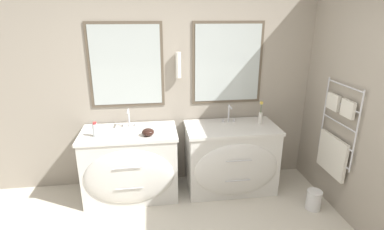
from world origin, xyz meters
TOP-DOWN VIEW (x-y plane):
  - wall_back at (0.00, 1.90)m, footprint 5.21×0.15m
  - wall_right at (1.83, 0.85)m, footprint 0.13×3.81m
  - vanity_left at (-0.56, 1.50)m, footprint 1.14×0.69m
  - vanity_right at (0.69, 1.50)m, footprint 1.14×0.69m
  - faucet_left at (-0.56, 1.69)m, footprint 0.17×0.14m
  - faucet_right at (0.69, 1.69)m, footprint 0.17×0.14m
  - toiletry_bottle at (-0.92, 1.44)m, footprint 0.06×0.06m
  - amenity_bowl at (-0.33, 1.38)m, footprint 0.14×0.14m
  - flower_vase at (1.07, 1.59)m, footprint 0.05×0.05m
  - waste_bin at (1.55, 0.95)m, footprint 0.18×0.18m

SIDE VIEW (x-z plane):
  - waste_bin at x=1.55m, z-range 0.01..0.24m
  - vanity_left at x=-0.56m, z-range 0.00..0.86m
  - vanity_right at x=0.69m, z-range 0.00..0.86m
  - amenity_bowl at x=-0.33m, z-range 0.85..0.94m
  - toiletry_bottle at x=-0.92m, z-range 0.85..1.02m
  - flower_vase at x=1.07m, z-range 0.82..1.11m
  - faucet_left at x=-0.56m, z-range 0.85..1.08m
  - faucet_right at x=0.69m, z-range 0.85..1.08m
  - wall_right at x=1.83m, z-range -0.01..2.59m
  - wall_back at x=0.00m, z-range 0.01..2.61m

